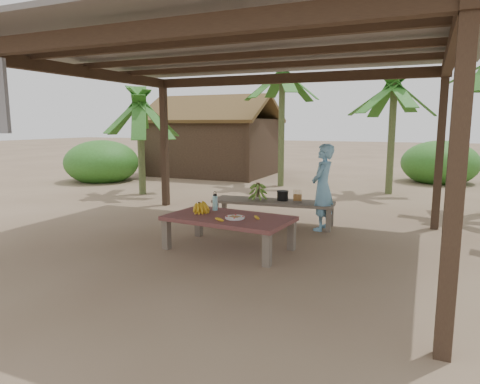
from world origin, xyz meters
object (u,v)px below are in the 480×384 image
at_px(work_table, 229,221).
at_px(woman, 323,187).
at_px(bench, 273,204).
at_px(cooking_pot, 283,196).
at_px(water_flask, 215,202).
at_px(ripe_banana_bunch, 199,207).
at_px(plate, 235,218).

relative_size(work_table, woman, 1.26).
relative_size(bench, cooking_pot, 11.13).
bearing_deg(work_table, water_flask, 145.46).
height_order(ripe_banana_bunch, water_flask, water_flask).
distance_m(bench, plate, 1.86).
bearing_deg(cooking_pot, woman, -7.93).
xyz_separation_m(ripe_banana_bunch, cooking_pot, (0.75, 1.77, -0.06)).
distance_m(water_flask, woman, 1.97).
bearing_deg(bench, work_table, -98.15).
height_order(plate, cooking_pot, cooking_pot).
bearing_deg(woman, cooking_pot, -89.98).
relative_size(work_table, cooking_pot, 9.34).
height_order(work_table, plate, plate).
height_order(bench, woman, woman).
height_order(work_table, cooking_pot, cooking_pot).
xyz_separation_m(bench, ripe_banana_bunch, (-0.60, -1.67, 0.20)).
xyz_separation_m(bench, plate, (0.07, -1.86, 0.12)).
xyz_separation_m(plate, water_flask, (-0.54, 0.44, 0.11)).
bearing_deg(plate, woman, 65.69).
bearing_deg(plate, bench, 92.21).
bearing_deg(water_flask, work_table, -39.90).
distance_m(work_table, bench, 1.74).
relative_size(ripe_banana_bunch, cooking_pot, 1.48).
xyz_separation_m(ripe_banana_bunch, woman, (1.51, 1.66, 0.16)).
bearing_deg(woman, water_flask, -36.22).
xyz_separation_m(bench, water_flask, (-0.46, -1.42, 0.23)).
distance_m(water_flask, cooking_pot, 1.64).
height_order(plate, woman, woman).
xyz_separation_m(ripe_banana_bunch, water_flask, (0.14, 0.25, 0.03)).
bearing_deg(work_table, bench, 92.77).
relative_size(ripe_banana_bunch, woman, 0.20).
bearing_deg(work_table, cooking_pot, 88.20).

